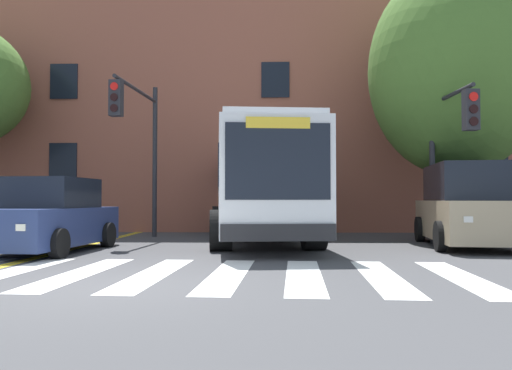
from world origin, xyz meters
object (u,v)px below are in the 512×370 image
car_white_behind_bus (245,208)px  traffic_light_near_corner (449,137)px  street_tree_curbside_large (455,70)px  traffic_light_overhead (140,130)px  car_navy_near_lane (52,218)px  car_tan_far_lane (468,208)px  city_bus (257,184)px

car_white_behind_bus → traffic_light_near_corner: (6.22, -13.48, 2.17)m
traffic_light_near_corner → street_tree_curbside_large: street_tree_curbside_large is taller
traffic_light_near_corner → traffic_light_overhead: traffic_light_overhead is taller
car_navy_near_lane → traffic_light_overhead: (1.26, 3.43, 2.65)m
traffic_light_overhead → traffic_light_near_corner: bearing=-12.8°
car_navy_near_lane → car_tan_far_lane: 10.92m
car_tan_far_lane → car_white_behind_bus: 14.87m
city_bus → street_tree_curbside_large: 7.32m
car_navy_near_lane → car_white_behind_bus: bearing=75.0°
car_navy_near_lane → city_bus: bearing=38.9°
car_white_behind_bus → traffic_light_overhead: bearing=-103.4°
car_tan_far_lane → street_tree_curbside_large: size_ratio=0.57×
car_tan_far_lane → traffic_light_overhead: (-9.53, 1.78, 2.41)m
car_tan_far_lane → traffic_light_near_corner: 2.01m
car_tan_far_lane → car_white_behind_bus: bearing=117.2°
car_tan_far_lane → traffic_light_near_corner: bearing=-156.6°
traffic_light_overhead → street_tree_curbside_large: 10.24m
city_bus → traffic_light_near_corner: bearing=-26.2°
city_bus → car_tan_far_lane: (5.84, -2.34, -0.74)m
car_tan_far_lane → street_tree_curbside_large: street_tree_curbside_large is taller
car_tan_far_lane → traffic_light_near_corner: traffic_light_near_corner is taller
city_bus → traffic_light_near_corner: 5.99m
car_navy_near_lane → traffic_light_near_corner: size_ratio=0.98×
car_navy_near_lane → street_tree_curbside_large: 12.81m
car_white_behind_bus → traffic_light_near_corner: bearing=-65.2°
street_tree_curbside_large → car_navy_near_lane: bearing=-161.0°
car_white_behind_bus → car_navy_near_lane: bearing=-105.0°
city_bus → traffic_light_near_corner: size_ratio=2.62×
traffic_light_overhead → street_tree_curbside_large: bearing=2.6°
city_bus → traffic_light_overhead: traffic_light_overhead is taller
car_navy_near_lane → traffic_light_overhead: 4.51m
city_bus → car_tan_far_lane: 6.34m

